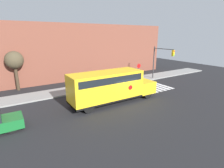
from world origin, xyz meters
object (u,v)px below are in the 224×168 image
object	(u,v)px
school_bus	(110,85)
tree_near_sidewalk	(14,61)
traffic_light	(160,58)
stop_sign	(139,70)

from	to	relation	value
school_bus	tree_near_sidewalk	size ratio (longest dim) A/B	1.93
school_bus	traffic_light	bearing A→B (deg)	18.57
tree_near_sidewalk	stop_sign	bearing A→B (deg)	-17.99
school_bus	stop_sign	size ratio (longest dim) A/B	3.45
traffic_light	tree_near_sidewalk	world-z (taller)	traffic_light
traffic_light	tree_near_sidewalk	size ratio (longest dim) A/B	1.04
school_bus	traffic_light	size ratio (longest dim) A/B	1.86
traffic_light	tree_near_sidewalk	bearing A→B (deg)	161.85
stop_sign	tree_near_sidewalk	size ratio (longest dim) A/B	0.56
stop_sign	traffic_light	xyz separation A→B (m)	(3.10, -1.06, 1.60)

